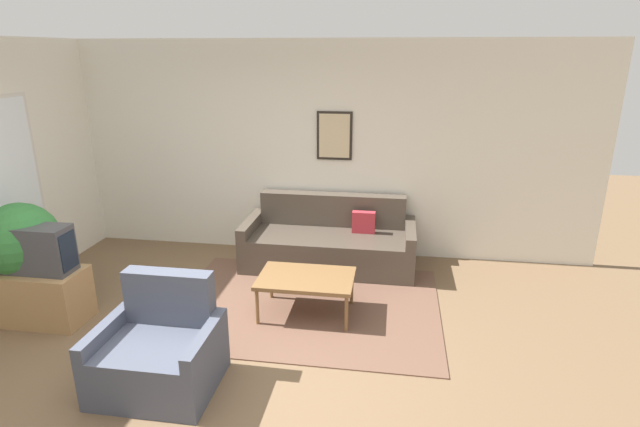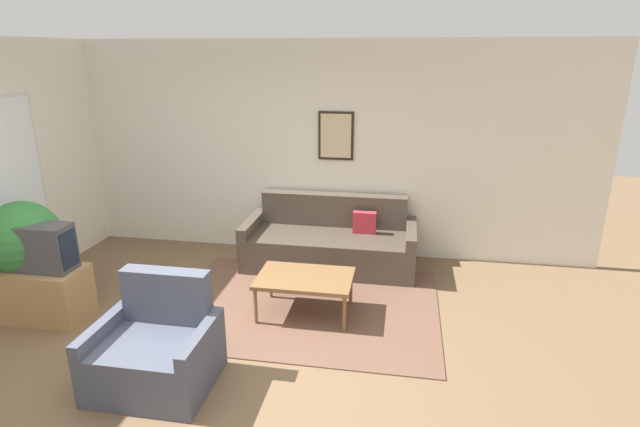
# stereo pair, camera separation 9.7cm
# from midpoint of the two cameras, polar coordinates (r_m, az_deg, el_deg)

# --- Properties ---
(ground_plane) EXTENTS (16.00, 16.00, 0.00)m
(ground_plane) POSITION_cam_midpoint_polar(r_m,az_deg,el_deg) (4.47, -14.01, -17.38)
(ground_plane) COLOR brown
(area_rug) EXTENTS (2.76, 2.10, 0.01)m
(area_rug) POSITION_cam_midpoint_polar(r_m,az_deg,el_deg) (5.34, -2.16, -10.40)
(area_rug) COLOR brown
(area_rug) RESTS_ON ground_plane
(wall_back) EXTENTS (8.00, 0.09, 2.70)m
(wall_back) POSITION_cam_midpoint_polar(r_m,az_deg,el_deg) (6.48, -5.29, 7.33)
(wall_back) COLOR silver
(wall_back) RESTS_ON ground_plane
(couch) EXTENTS (2.08, 0.90, 0.83)m
(couch) POSITION_cam_midpoint_polar(r_m,az_deg,el_deg) (6.19, 0.65, -3.36)
(couch) COLOR #4C4238
(couch) RESTS_ON ground_plane
(coffee_table) EXTENTS (0.95, 0.63, 0.42)m
(coffee_table) POSITION_cam_midpoint_polar(r_m,az_deg,el_deg) (5.01, -2.16, -7.59)
(coffee_table) COLOR brown
(coffee_table) RESTS_ON ground_plane
(tv_stand) EXTENTS (0.80, 0.46, 0.53)m
(tv_stand) POSITION_cam_midpoint_polar(r_m,az_deg,el_deg) (5.66, -29.44, -8.22)
(tv_stand) COLOR #A87F51
(tv_stand) RESTS_ON ground_plane
(tv) EXTENTS (0.70, 0.28, 0.46)m
(tv) POSITION_cam_midpoint_polar(r_m,az_deg,el_deg) (5.48, -30.22, -3.53)
(tv) COLOR #424247
(tv) RESTS_ON tv_stand
(armchair) EXTENTS (0.91, 0.76, 0.87)m
(armchair) POSITION_cam_midpoint_polar(r_m,az_deg,el_deg) (4.30, -18.48, -14.81)
(armchair) COLOR #474C5B
(armchair) RESTS_ON ground_plane
(potted_plant_tall) EXTENTS (0.74, 0.74, 1.16)m
(potted_plant_tall) POSITION_cam_midpoint_polar(r_m,az_deg,el_deg) (5.73, -31.43, -2.79)
(potted_plant_tall) COLOR slate
(potted_plant_tall) RESTS_ON ground_plane
(potted_plant_by_window) EXTENTS (0.38, 0.38, 0.64)m
(potted_plant_by_window) POSITION_cam_midpoint_polar(r_m,az_deg,el_deg) (6.35, -28.39, -3.94)
(potted_plant_by_window) COLOR #383D42
(potted_plant_by_window) RESTS_ON ground_plane
(potted_plant_small) EXTENTS (0.44, 0.44, 0.72)m
(potted_plant_small) POSITION_cam_midpoint_polar(r_m,az_deg,el_deg) (6.04, -28.80, -4.77)
(potted_plant_small) COLOR #383D42
(potted_plant_small) RESTS_ON ground_plane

